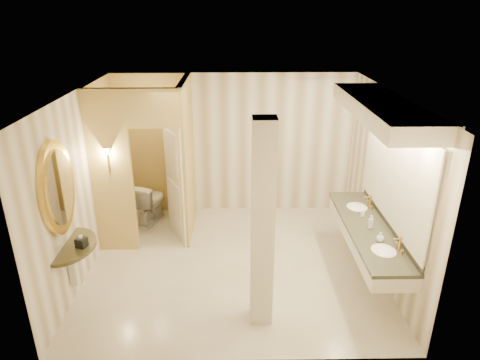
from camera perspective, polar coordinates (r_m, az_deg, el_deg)
The scene contains 16 objects.
floor at distance 6.95m, azimuth -0.83°, elevation -11.09°, with size 4.50×4.50×0.00m, color silver.
ceiling at distance 5.90m, azimuth -0.98°, elevation 11.34°, with size 4.50×4.50×0.00m, color silver.
wall_back at distance 8.18m, azimuth -0.92°, elevation 4.73°, with size 4.50×0.02×2.70m, color white.
wall_front at distance 4.53m, azimuth -0.87°, elevation -10.80°, with size 4.50×0.02×2.70m, color white.
wall_left at distance 6.69m, azimuth -20.54°, elevation -0.86°, with size 0.02×4.00×2.70m, color white.
wall_right at distance 6.69m, azimuth 18.76°, elevation -0.63°, with size 0.02×4.00×2.70m, color white.
toilet_closet at distance 7.28m, azimuth -9.81°, elevation 2.42°, with size 1.50×1.55×2.70m.
wall_sconce at distance 6.85m, azimuth -17.29°, elevation 3.50°, with size 0.14×0.14×0.42m.
vanity at distance 6.15m, azimuth 17.86°, elevation 0.28°, with size 0.75×2.58×2.09m.
console_shelf at distance 5.97m, azimuth -22.70°, elevation -4.13°, with size 0.95×0.95×1.93m.
pillar at distance 5.17m, azimuth 3.02°, elevation -6.31°, with size 0.28×0.28×2.70m, color silver.
tissue_box at distance 6.04m, azimuth -20.38°, elevation -7.81°, with size 0.12×0.12×0.12m, color black.
toilet at distance 8.20m, azimuth -11.99°, elevation -2.88°, with size 0.44×0.78×0.80m, color white.
soap_bottle_a at distance 6.70m, azimuth 16.05°, elevation -4.18°, with size 0.05×0.05×0.12m, color beige.
soap_bottle_b at distance 6.08m, azimuth 18.20°, elevation -7.22°, with size 0.10×0.10×0.13m, color silver.
soap_bottle_c at distance 6.36m, azimuth 17.04°, elevation -5.34°, with size 0.08×0.08×0.20m, color #C6B28C.
Camera 1 is at (0.01, -5.79, 3.83)m, focal length 32.00 mm.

